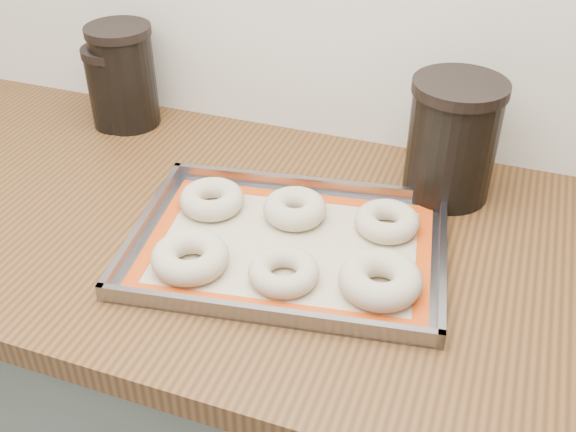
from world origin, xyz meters
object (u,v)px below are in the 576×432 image
at_px(canister_mid, 114,87).
at_px(canister_left, 124,76).
at_px(baking_tray, 288,245).
at_px(bagel_front_mid, 284,272).
at_px(bagel_front_left, 190,257).
at_px(bagel_back_right, 387,221).
at_px(bagel_back_mid, 295,209).
at_px(bagel_front_right, 380,280).
at_px(bagel_back_left, 212,199).
at_px(canister_right, 452,139).

bearing_deg(canister_mid, canister_left, 32.46).
height_order(baking_tray, bagel_front_mid, bagel_front_mid).
xyz_separation_m(bagel_front_left, canister_left, (-0.32, 0.37, 0.08)).
bearing_deg(bagel_back_right, bagel_back_mid, -173.10).
xyz_separation_m(bagel_front_right, bagel_back_mid, (-0.17, 0.12, -0.00)).
bearing_deg(canister_left, canister_mid, -147.54).
relative_size(bagel_front_right, bagel_back_right, 1.15).
height_order(bagel_back_right, canister_mid, canister_mid).
bearing_deg(canister_left, baking_tray, -32.67).
xyz_separation_m(bagel_front_left, bagel_front_right, (0.27, 0.04, 0.00)).
xyz_separation_m(baking_tray, bagel_back_mid, (-0.01, 0.07, 0.02)).
xyz_separation_m(bagel_back_right, canister_left, (-0.56, 0.19, 0.08)).
bearing_deg(bagel_back_left, canister_mid, 144.88).
xyz_separation_m(baking_tray, bagel_front_right, (0.15, -0.05, 0.02)).
bearing_deg(bagel_front_right, bagel_back_right, 99.27).
bearing_deg(bagel_front_right, bagel_back_left, 160.92).
height_order(canister_left, canister_right, canister_right).
distance_m(bagel_front_mid, bagel_back_left, 0.21).
height_order(bagel_back_mid, bagel_back_right, bagel_back_mid).
bearing_deg(bagel_back_left, baking_tray, -19.53).
xyz_separation_m(bagel_front_left, bagel_back_right, (0.24, 0.18, -0.00)).
distance_m(bagel_front_left, canister_right, 0.46).
bearing_deg(bagel_front_mid, canister_mid, 144.18).
distance_m(canister_left, canister_right, 0.63).
relative_size(baking_tray, canister_right, 2.52).
xyz_separation_m(bagel_front_left, bagel_front_mid, (0.13, 0.02, -0.00)).
relative_size(bagel_front_left, bagel_front_right, 0.97).
bearing_deg(bagel_back_right, bagel_back_left, -172.45).
xyz_separation_m(bagel_back_mid, canister_left, (-0.42, 0.20, 0.08)).
distance_m(baking_tray, canister_mid, 0.53).
height_order(bagel_front_left, bagel_back_left, bagel_front_left).
bearing_deg(baking_tray, canister_right, 50.32).
height_order(bagel_front_mid, bagel_back_mid, bagel_back_mid).
relative_size(baking_tray, bagel_front_right, 4.43).
relative_size(bagel_front_right, canister_right, 0.57).
xyz_separation_m(baking_tray, bagel_front_left, (-0.11, -0.09, 0.02)).
bearing_deg(bagel_back_right, baking_tray, -145.12).
xyz_separation_m(canister_left, canister_mid, (-0.02, -0.01, -0.02)).
height_order(baking_tray, bagel_front_right, bagel_front_right).
distance_m(baking_tray, bagel_back_right, 0.16).
height_order(bagel_front_left, bagel_back_mid, same).
bearing_deg(canister_mid, bagel_front_right, -27.71).
height_order(bagel_front_right, bagel_back_left, bagel_front_right).
bearing_deg(baking_tray, canister_mid, 149.53).
bearing_deg(canister_mid, bagel_back_mid, -23.87).
xyz_separation_m(bagel_front_mid, bagel_back_left, (-0.17, 0.13, 0.00)).
distance_m(bagel_front_mid, bagel_back_right, 0.20).
height_order(baking_tray, canister_right, canister_right).
xyz_separation_m(bagel_back_mid, canister_right, (0.21, 0.16, 0.08)).
xyz_separation_m(bagel_front_right, bagel_back_left, (-0.30, 0.10, -0.00)).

